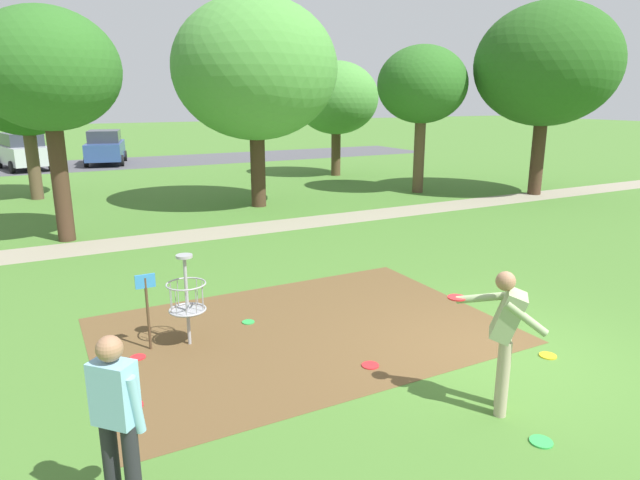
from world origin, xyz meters
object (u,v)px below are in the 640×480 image
object	(u,v)px
frisbee_near_basket	(548,356)
frisbee_far_right	(541,442)
tree_mid_center	(336,98)
tree_far_left	(24,90)
frisbee_mid_grass	(248,322)
parked_car_center_left	(105,147)
frisbee_by_tee	(138,357)
tree_mid_right	(547,65)
disc_golf_basket	(182,297)
parked_car_leftmost	(23,151)
tree_near_left	(422,85)
tree_mid_left	(255,69)
frisbee_far_left	(370,365)
player_throwing	(117,417)
tree_near_right	(47,71)
player_foreground_watching	(505,333)

from	to	relation	value
frisbee_near_basket	frisbee_far_right	world-z (taller)	same
tree_mid_center	tree_far_left	xyz separation A→B (m)	(-12.68, -0.40, 0.28)
frisbee_mid_grass	parked_car_center_left	size ratio (longest dim) A/B	0.05
frisbee_by_tee	tree_mid_right	size ratio (longest dim) A/B	0.03
tree_far_left	disc_golf_basket	bearing A→B (deg)	-83.63
frisbee_by_tee	tree_mid_center	world-z (taller)	tree_mid_center
disc_golf_basket	parked_car_leftmost	xyz separation A→B (m)	(-1.97, 24.44, 0.17)
tree_near_left	tree_far_left	size ratio (longest dim) A/B	1.01
frisbee_mid_grass	tree_mid_right	world-z (taller)	tree_mid_right
frisbee_far_right	tree_mid_left	size ratio (longest dim) A/B	0.04
frisbee_near_basket	frisbee_far_left	size ratio (longest dim) A/B	1.00
parked_car_center_left	tree_mid_center	bearing A→B (deg)	-47.88
tree_mid_left	tree_far_left	size ratio (longest dim) A/B	1.24
disc_golf_basket	player_throwing	bearing A→B (deg)	-112.91
frisbee_by_tee	frisbee_mid_grass	size ratio (longest dim) A/B	1.05
tree_mid_center	tree_far_left	size ratio (longest dim) A/B	0.96
frisbee_far_right	tree_near_right	bearing A→B (deg)	108.18
frisbee_mid_grass	tree_near_left	size ratio (longest dim) A/B	0.04
player_throwing	frisbee_by_tee	distance (m)	3.27
frisbee_near_basket	tree_mid_right	world-z (taller)	tree_mid_right
frisbee_by_tee	frisbee_far_left	world-z (taller)	same
tree_near_left	parked_car_leftmost	size ratio (longest dim) A/B	1.21
frisbee_far_right	tree_far_left	distance (m)	19.65
disc_golf_basket	frisbee_by_tee	bearing A→B (deg)	-170.35
tree_mid_left	parked_car_leftmost	world-z (taller)	tree_mid_left
parked_car_leftmost	frisbee_by_tee	bearing A→B (deg)	-87.07
tree_mid_right	tree_far_left	xyz separation A→B (m)	(-16.79, 7.71, -0.88)
tree_near_right	tree_far_left	distance (m)	7.05
frisbee_by_tee	frisbee_far_left	xyz separation A→B (m)	(2.78, -1.74, 0.00)
tree_near_left	tree_mid_right	world-z (taller)	tree_mid_right
disc_golf_basket	tree_mid_left	xyz separation A→B (m)	(4.99, 9.58, 3.69)
parked_car_center_left	frisbee_far_left	bearing A→B (deg)	-89.96
player_foreground_watching	tree_far_left	bearing A→B (deg)	103.80
player_foreground_watching	tree_near_left	bearing A→B (deg)	55.84
frisbee_mid_grass	tree_near_left	world-z (taller)	tree_near_left
frisbee_near_basket	parked_car_leftmost	xyz separation A→B (m)	(-6.44, 27.24, 0.91)
tree_near_right	disc_golf_basket	bearing A→B (deg)	-81.65
tree_mid_center	tree_mid_right	distance (m)	9.17
tree_mid_left	tree_far_left	xyz separation A→B (m)	(-6.62, 5.02, -0.62)
player_foreground_watching	frisbee_far_left	xyz separation A→B (m)	(-0.74, 1.62, -0.98)
tree_near_right	tree_mid_left	distance (m)	6.43
disc_golf_basket	tree_near_left	world-z (taller)	tree_near_left
tree_near_right	tree_mid_left	world-z (taller)	tree_mid_left
disc_golf_basket	player_foreground_watching	distance (m)	4.48
tree_near_right	tree_near_left	bearing A→B (deg)	7.93
parked_car_leftmost	parked_car_center_left	size ratio (longest dim) A/B	1.00
tree_far_left	parked_car_center_left	world-z (taller)	tree_far_left
frisbee_far_left	tree_mid_left	size ratio (longest dim) A/B	0.04
tree_near_right	tree_far_left	world-z (taller)	tree_near_right
frisbee_far_right	tree_far_left	bearing A→B (deg)	103.12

